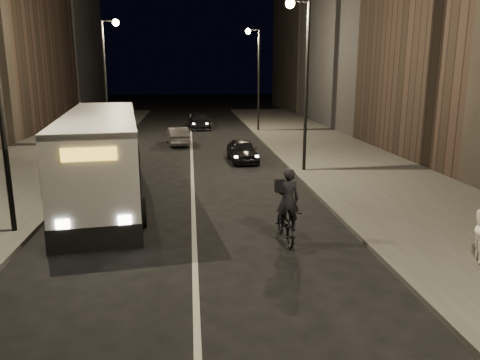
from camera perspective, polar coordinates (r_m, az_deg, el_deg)
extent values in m
plane|color=black|center=(11.71, -5.44, -12.38)|extent=(180.00, 180.00, 0.00)
cube|color=#3A3A38|center=(26.48, 12.86, 2.10)|extent=(7.00, 70.00, 0.16)
cube|color=#3A3A38|center=(26.46, -24.61, 1.21)|extent=(7.00, 70.00, 0.16)
cube|color=black|center=(41.66, 17.76, 20.19)|extent=(8.00, 61.00, 21.00)
cylinder|color=black|center=(23.27, 8.09, 10.94)|extent=(0.16, 0.16, 8.00)
cube|color=black|center=(23.36, 7.29, 20.81)|extent=(0.90, 0.08, 0.08)
sphere|color=#FFD18C|center=(23.25, 6.13, 20.63)|extent=(0.44, 0.44, 0.44)
cylinder|color=black|center=(38.98, 2.30, 11.95)|extent=(0.16, 0.16, 8.00)
cube|color=black|center=(39.03, 1.67, 17.83)|extent=(0.90, 0.08, 0.08)
sphere|color=#FFD18C|center=(38.97, 0.98, 17.70)|extent=(0.44, 0.44, 0.44)
cylinder|color=black|center=(15.62, -27.26, 8.52)|extent=(0.16, 0.16, 8.00)
cylinder|color=black|center=(33.05, -16.07, 11.22)|extent=(0.16, 0.16, 8.00)
cube|color=black|center=(33.11, -15.73, 18.19)|extent=(0.90, 0.08, 0.08)
sphere|color=#FFD18C|center=(33.03, -14.91, 18.07)|extent=(0.44, 0.44, 0.44)
cube|color=silver|center=(19.74, -16.40, 2.86)|extent=(4.20, 12.79, 3.35)
cube|color=black|center=(19.67, -16.49, 4.21)|extent=(4.23, 12.38, 1.20)
cube|color=silver|center=(19.53, -16.71, 7.54)|extent=(4.22, 12.79, 0.19)
cube|color=gold|center=(13.37, -17.93, 3.01)|extent=(1.47, 0.31, 0.37)
cylinder|color=black|center=(15.88, -21.57, -4.29)|extent=(0.50, 1.08, 1.05)
cylinder|color=black|center=(15.70, -12.07, -3.83)|extent=(0.50, 1.08, 1.05)
cylinder|color=black|center=(23.95, -18.92, 1.64)|extent=(0.50, 1.08, 1.05)
cylinder|color=black|center=(23.83, -12.66, 1.98)|extent=(0.50, 1.08, 1.05)
imported|color=black|center=(14.23, 5.59, -5.38)|extent=(0.75, 2.01, 1.05)
imported|color=black|center=(13.80, 5.83, -2.42)|extent=(0.71, 0.48, 1.91)
imported|color=black|center=(26.36, 0.28, 3.59)|extent=(1.70, 3.74, 1.25)
imported|color=#38383A|center=(32.64, -7.62, 5.35)|extent=(1.81, 3.91, 1.24)
imported|color=black|center=(41.64, -4.92, 7.17)|extent=(1.99, 4.58, 1.31)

